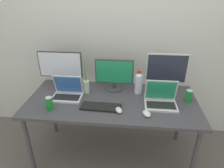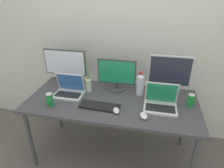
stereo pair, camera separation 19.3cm
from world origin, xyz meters
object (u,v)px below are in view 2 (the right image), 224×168
Objects in this scene: laptop_secondary at (161,102)px; work_desk at (112,105)px; keyboard_main at (100,106)px; soda_can_by_laptop at (191,100)px; soda_can_near_keyboard at (50,100)px; water_bottle at (140,84)px; mouse_by_laptop at (116,110)px; monitor_left at (65,65)px; laptop_silver at (69,90)px; bamboo_vase at (88,84)px; monitor_center at (116,75)px; mouse_by_keyboard at (144,116)px; monitor_right at (170,74)px.

work_desk is at bearing 175.86° from laptop_secondary.
soda_can_by_laptop reaches higher than keyboard_main.
keyboard_main is at bearing 8.11° from soda_can_near_keyboard.
soda_can_near_keyboard is (-0.82, -0.39, -0.06)m from water_bottle.
soda_can_by_laptop is (0.67, 0.25, 0.04)m from mouse_by_laptop.
water_bottle reaches higher than soda_can_near_keyboard.
work_desk is 0.72m from monitor_left.
laptop_silver is 0.94m from laptop_secondary.
keyboard_main is 0.35m from bamboo_vase.
laptop_secondary is at bearing 13.90° from keyboard_main.
work_desk is at bearing -176.43° from soda_can_by_laptop.
bamboo_vase is (-1.04, 0.08, 0.02)m from soda_can_by_laptop.
bamboo_vase is at bearing 32.66° from laptop_silver.
monitor_center is (-0.00, 0.24, 0.24)m from work_desk.
mouse_by_keyboard is (0.42, -0.08, 0.01)m from keyboard_main.
keyboard_main is 1.49× the size of water_bottle.
work_desk is 5.66× the size of laptop_silver.
monitor_center is (0.60, -0.03, -0.05)m from monitor_left.
keyboard_main is at bearing -119.97° from work_desk.
monitor_left reaches higher than monitor_center.
laptop_silver is 2.94× the size of mouse_by_keyboard.
soda_can_by_laptop is (0.49, -0.13, -0.06)m from water_bottle.
monitor_center is 0.48m from mouse_by_laptop.
laptop_secondary is at bearing 3.17° from mouse_by_laptop.
keyboard_main is at bearing -102.34° from monitor_center.
soda_can_near_keyboard is 0.44m from bamboo_vase.
work_desk is 0.36m from water_bottle.
monitor_right is at bearing 23.74° from work_desk.
laptop_secondary is at bearing -11.94° from bamboo_vase.
mouse_by_laptop is at bearing -67.62° from work_desk.
mouse_by_keyboard reaches higher than keyboard_main.
mouse_by_keyboard is 0.40× the size of water_bottle.
monitor_left is at bearing 170.81° from soda_can_by_laptop.
mouse_by_laptop is at bearing -14.01° from keyboard_main.
soda_can_by_laptop is at bearing 3.57° from work_desk.
water_bottle is (0.72, 0.16, 0.07)m from laptop_silver.
monitor_left is 0.87m from water_bottle.
monitor_left is at bearing 132.02° from mouse_by_keyboard.
laptop_silver is at bearing 138.29° from mouse_by_laptop.
mouse_by_laptop reaches higher than keyboard_main.
soda_can_by_laptop is at bearing -14.24° from monitor_center.
bamboo_vase is at bearing -175.12° from water_bottle.
mouse_by_laptop is at bearing -159.61° from soda_can_by_laptop.
laptop_secondary is (0.94, -0.05, 0.00)m from laptop_silver.
laptop_secondary is 2.43× the size of soda_can_near_keyboard.
monitor_center reaches higher than soda_can_near_keyboard.
mouse_by_laptop is at bearing -34.43° from monitor_left.
mouse_by_laptop is at bearing -79.00° from monitor_center.
monitor_left is 0.60m from monitor_center.
monitor_center reaches higher than mouse_by_keyboard.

